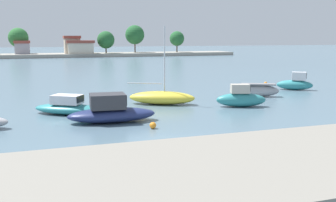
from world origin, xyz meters
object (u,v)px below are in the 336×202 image
(moored_boat_4, at_px, (162,98))
(mooring_buoy_0, at_px, (140,111))
(moored_boat_2, at_px, (68,107))
(mooring_buoy_1, at_px, (266,83))
(moored_boat_7, at_px, (295,83))
(mooring_buoy_2, at_px, (153,125))
(moored_boat_5, at_px, (241,98))
(moored_boat_6, at_px, (258,90))
(moored_boat_3, at_px, (111,112))

(moored_boat_4, bearing_deg, mooring_buoy_0, -103.56)
(moored_boat_2, relative_size, mooring_buoy_1, 13.84)
(moored_boat_7, height_order, mooring_buoy_2, moored_boat_7)
(moored_boat_7, distance_m, mooring_buoy_2, 21.86)
(mooring_buoy_2, bearing_deg, mooring_buoy_1, 41.75)
(moored_boat_5, bearing_deg, moored_boat_4, 168.79)
(moored_boat_2, height_order, moored_boat_6, moored_boat_2)
(moored_boat_3, bearing_deg, moored_boat_4, 49.46)
(moored_boat_5, relative_size, mooring_buoy_1, 10.72)
(moored_boat_2, relative_size, mooring_buoy_0, 14.85)
(mooring_buoy_0, distance_m, mooring_buoy_2, 4.72)
(moored_boat_6, xyz_separation_m, mooring_buoy_2, (-12.53, -8.86, -0.37))
(mooring_buoy_0, bearing_deg, moored_boat_4, 49.50)
(moored_boat_7, height_order, mooring_buoy_1, moored_boat_7)
(mooring_buoy_1, bearing_deg, moored_boat_6, -127.03)
(moored_boat_4, relative_size, moored_boat_5, 1.54)
(moored_boat_2, xyz_separation_m, moored_boat_4, (7.45, 1.75, 0.04))
(moored_boat_2, bearing_deg, moored_boat_3, -23.20)
(moored_boat_3, height_order, moored_boat_7, moored_boat_7)
(moored_boat_4, bearing_deg, moored_boat_5, -1.85)
(moored_boat_4, distance_m, moored_boat_5, 6.24)
(moored_boat_5, height_order, mooring_buoy_0, moored_boat_5)
(moored_boat_3, distance_m, mooring_buoy_1, 24.00)
(mooring_buoy_0, distance_m, mooring_buoy_1, 20.81)
(moored_boat_7, bearing_deg, mooring_buoy_1, 134.34)
(moored_boat_2, relative_size, mooring_buoy_2, 13.08)
(moored_boat_3, bearing_deg, mooring_buoy_2, -48.47)
(moored_boat_3, xyz_separation_m, moored_boat_6, (14.54, 6.28, -0.10))
(moored_boat_6, bearing_deg, moored_boat_4, -149.99)
(moored_boat_2, bearing_deg, moored_boat_6, 41.25)
(mooring_buoy_2, bearing_deg, mooring_buoy_0, 85.06)
(moored_boat_3, distance_m, moored_boat_7, 22.44)
(moored_boat_3, relative_size, moored_boat_6, 1.46)
(moored_boat_6, bearing_deg, moored_boat_7, 47.53)
(mooring_buoy_1, bearing_deg, moored_boat_2, -155.96)
(moored_boat_5, distance_m, moored_boat_6, 5.75)
(moored_boat_6, xyz_separation_m, moored_boat_7, (6.02, 2.69, 0.09))
(moored_boat_7, xyz_separation_m, mooring_buoy_2, (-18.56, -11.55, -0.46))
(moored_boat_4, height_order, moored_boat_6, moored_boat_4)
(moored_boat_4, relative_size, mooring_buoy_1, 16.50)
(moored_boat_3, bearing_deg, mooring_buoy_0, 44.90)
(mooring_buoy_0, bearing_deg, mooring_buoy_1, 32.79)
(moored_boat_2, height_order, moored_boat_5, moored_boat_5)
(moored_boat_5, distance_m, mooring_buoy_2, 9.75)
(moored_boat_2, height_order, moored_boat_7, moored_boat_7)
(moored_boat_4, bearing_deg, moored_boat_3, -107.21)
(mooring_buoy_0, bearing_deg, moored_boat_7, 20.65)
(moored_boat_2, distance_m, moored_boat_6, 17.19)
(moored_boat_7, bearing_deg, moored_boat_5, -110.15)
(moored_boat_4, relative_size, moored_boat_6, 1.60)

